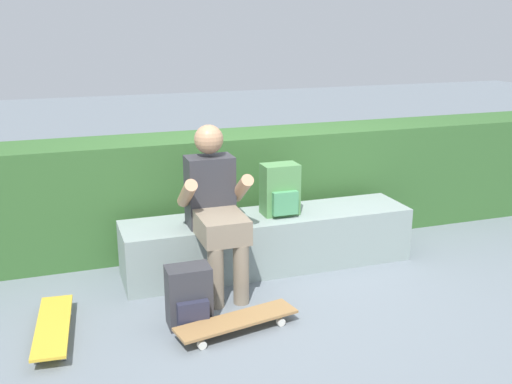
# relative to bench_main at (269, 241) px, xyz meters

# --- Properties ---
(ground_plane) EXTENTS (24.00, 24.00, 0.00)m
(ground_plane) POSITION_rel_bench_main_xyz_m (0.00, -0.42, -0.22)
(ground_plane) COLOR slate
(bench_main) EXTENTS (2.29, 0.50, 0.43)m
(bench_main) POSITION_rel_bench_main_xyz_m (0.00, 0.00, 0.00)
(bench_main) COLOR gray
(bench_main) RESTS_ON ground
(person_skater) EXTENTS (0.49, 0.62, 1.18)m
(person_skater) POSITION_rel_bench_main_xyz_m (-0.49, -0.22, 0.42)
(person_skater) COLOR #333338
(person_skater) RESTS_ON ground
(skateboard_near_person) EXTENTS (0.82, 0.35, 0.09)m
(skateboard_near_person) POSITION_rel_bench_main_xyz_m (-0.55, -0.91, -0.14)
(skateboard_near_person) COLOR olive
(skateboard_near_person) RESTS_ON ground
(skateboard_beside_bench) EXTENTS (0.27, 0.81, 0.09)m
(skateboard_beside_bench) POSITION_rel_bench_main_xyz_m (-1.64, -0.60, -0.14)
(skateboard_beside_bench) COLOR gold
(skateboard_beside_bench) RESTS_ON ground
(backpack_on_bench) EXTENTS (0.28, 0.23, 0.40)m
(backpack_on_bench) POSITION_rel_bench_main_xyz_m (0.09, -0.01, 0.41)
(backpack_on_bench) COLOR #51894C
(backpack_on_bench) RESTS_ON bench_main
(backpack_on_ground) EXTENTS (0.28, 0.23, 0.40)m
(backpack_on_ground) POSITION_rel_bench_main_xyz_m (-0.81, -0.72, -0.02)
(backpack_on_ground) COLOR #333338
(backpack_on_ground) RESTS_ON ground
(hedge_row) EXTENTS (6.34, 0.57, 0.96)m
(hedge_row) POSITION_rel_bench_main_xyz_m (0.34, 0.67, 0.26)
(hedge_row) COLOR #335E2B
(hedge_row) RESTS_ON ground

